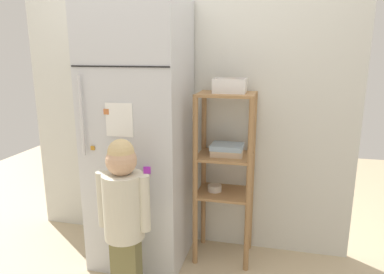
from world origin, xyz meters
TOP-DOWN VIEW (x-y plane):
  - ground_plane at (0.00, 0.00)m, footprint 6.00×6.00m
  - kitchen_wall_back at (0.00, 0.33)m, footprint 2.49×0.03m
  - refrigerator at (-0.22, 0.02)m, footprint 0.63×0.60m
  - child_standing at (-0.14, -0.45)m, footprint 0.32×0.24m
  - pantry_shelf_unit at (0.36, 0.14)m, footprint 0.39×0.32m
  - fruit_bin at (0.38, 0.16)m, footprint 0.21×0.18m

SIDE VIEW (x-z plane):
  - ground_plane at x=0.00m, z-range 0.00..0.00m
  - child_standing at x=-0.14m, z-range 0.11..1.10m
  - pantry_shelf_unit at x=0.36m, z-range 0.12..1.32m
  - refrigerator at x=-0.22m, z-range 0.00..1.81m
  - kitchen_wall_back at x=0.00m, z-range 0.00..2.31m
  - fruit_bin at x=0.38m, z-range 1.19..1.29m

